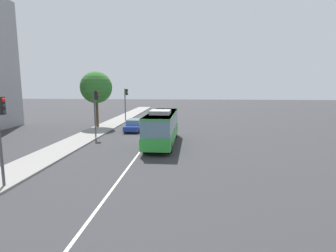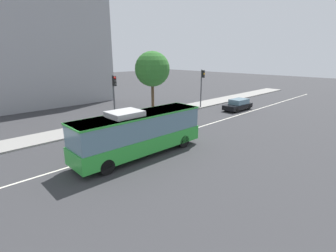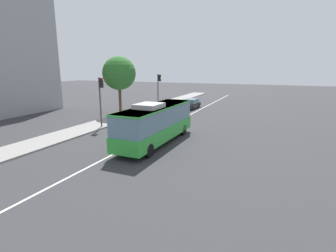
{
  "view_description": "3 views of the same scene",
  "coord_description": "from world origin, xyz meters",
  "px_view_note": "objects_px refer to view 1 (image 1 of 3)",
  "views": [
    {
      "loc": [
        -28.59,
        -4.24,
        5.76
      ],
      "look_at": [
        -0.69,
        -2.01,
        1.47
      ],
      "focal_mm": 28.66,
      "sensor_mm": 36.0,
      "label": 1
    },
    {
      "loc": [
        -13.35,
        -15.19,
        7.04
      ],
      "look_at": [
        0.08,
        -1.37,
        1.55
      ],
      "focal_mm": 26.6,
      "sensor_mm": 36.0,
      "label": 2
    },
    {
      "loc": [
        -21.85,
        -10.72,
        6.17
      ],
      "look_at": [
        -1.63,
        -2.09,
        1.22
      ],
      "focal_mm": 27.89,
      "sensor_mm": 36.0,
      "label": 3
    }
  ],
  "objects_px": {
    "sedan_black": "(154,115)",
    "transit_bus": "(162,126)",
    "traffic_light_far_corner": "(96,105)",
    "street_tree_kerbside_left": "(96,88)",
    "traffic_light_mid_block": "(126,99)",
    "sedan_blue": "(134,125)",
    "traffic_light_near_corner": "(1,126)"
  },
  "relations": [
    {
      "from": "traffic_light_near_corner",
      "to": "street_tree_kerbside_left",
      "type": "relative_size",
      "value": 0.69
    },
    {
      "from": "traffic_light_mid_block",
      "to": "street_tree_kerbside_left",
      "type": "xyz_separation_m",
      "value": [
        -6.74,
        2.41,
        1.86
      ]
    },
    {
      "from": "traffic_light_mid_block",
      "to": "street_tree_kerbside_left",
      "type": "height_order",
      "value": "street_tree_kerbside_left"
    },
    {
      "from": "sedan_blue",
      "to": "traffic_light_mid_block",
      "type": "bearing_deg",
      "value": -161.12
    },
    {
      "from": "traffic_light_mid_block",
      "to": "sedan_black",
      "type": "bearing_deg",
      "value": 31.14
    },
    {
      "from": "traffic_light_near_corner",
      "to": "traffic_light_mid_block",
      "type": "height_order",
      "value": "same"
    },
    {
      "from": "sedan_blue",
      "to": "traffic_light_near_corner",
      "type": "bearing_deg",
      "value": -9.84
    },
    {
      "from": "traffic_light_far_corner",
      "to": "transit_bus",
      "type": "bearing_deg",
      "value": -14.88
    },
    {
      "from": "transit_bus",
      "to": "sedan_black",
      "type": "xyz_separation_m",
      "value": [
        18.95,
        3.23,
        -1.09
      ]
    },
    {
      "from": "sedan_blue",
      "to": "street_tree_kerbside_left",
      "type": "distance_m",
      "value": 7.6
    },
    {
      "from": "street_tree_kerbside_left",
      "to": "sedan_blue",
      "type": "bearing_deg",
      "value": -112.18
    },
    {
      "from": "traffic_light_far_corner",
      "to": "street_tree_kerbside_left",
      "type": "height_order",
      "value": "street_tree_kerbside_left"
    },
    {
      "from": "transit_bus",
      "to": "traffic_light_far_corner",
      "type": "bearing_deg",
      "value": 70.48
    },
    {
      "from": "sedan_black",
      "to": "traffic_light_near_corner",
      "type": "bearing_deg",
      "value": -6.04
    },
    {
      "from": "transit_bus",
      "to": "traffic_light_near_corner",
      "type": "xyz_separation_m",
      "value": [
        -11.95,
        7.61,
        1.75
      ]
    },
    {
      "from": "sedan_black",
      "to": "transit_bus",
      "type": "bearing_deg",
      "value": 11.71
    },
    {
      "from": "transit_bus",
      "to": "street_tree_kerbside_left",
      "type": "bearing_deg",
      "value": 46.18
    },
    {
      "from": "sedan_black",
      "to": "traffic_light_far_corner",
      "type": "xyz_separation_m",
      "value": [
        -16.16,
        4.29,
        2.84
      ]
    },
    {
      "from": "street_tree_kerbside_left",
      "to": "traffic_light_mid_block",
      "type": "bearing_deg",
      "value": -19.69
    },
    {
      "from": "sedan_blue",
      "to": "street_tree_kerbside_left",
      "type": "relative_size",
      "value": 0.6
    },
    {
      "from": "traffic_light_far_corner",
      "to": "street_tree_kerbside_left",
      "type": "relative_size",
      "value": 0.69
    },
    {
      "from": "sedan_blue",
      "to": "transit_bus",
      "type": "bearing_deg",
      "value": 29.73
    },
    {
      "from": "sedan_blue",
      "to": "sedan_black",
      "type": "bearing_deg",
      "value": 174.28
    },
    {
      "from": "sedan_blue",
      "to": "traffic_light_far_corner",
      "type": "distance_m",
      "value": 6.35
    },
    {
      "from": "transit_bus",
      "to": "street_tree_kerbside_left",
      "type": "height_order",
      "value": "street_tree_kerbside_left"
    },
    {
      "from": "transit_bus",
      "to": "street_tree_kerbside_left",
      "type": "relative_size",
      "value": 1.33
    },
    {
      "from": "sedan_blue",
      "to": "traffic_light_mid_block",
      "type": "xyz_separation_m",
      "value": [
        9.0,
        3.12,
        2.84
      ]
    },
    {
      "from": "sedan_black",
      "to": "sedan_blue",
      "type": "height_order",
      "value": "same"
    },
    {
      "from": "traffic_light_mid_block",
      "to": "sedan_blue",
      "type": "bearing_deg",
      "value": -69.88
    },
    {
      "from": "sedan_black",
      "to": "street_tree_kerbside_left",
      "type": "relative_size",
      "value": 0.6
    },
    {
      "from": "transit_bus",
      "to": "traffic_light_far_corner",
      "type": "height_order",
      "value": "traffic_light_far_corner"
    },
    {
      "from": "sedan_blue",
      "to": "street_tree_kerbside_left",
      "type": "height_order",
      "value": "street_tree_kerbside_left"
    }
  ]
}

